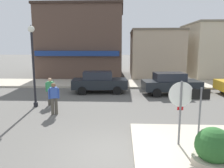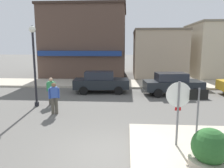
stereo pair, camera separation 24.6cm
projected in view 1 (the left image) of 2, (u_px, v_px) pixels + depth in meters
name	position (u px, v px, depth m)	size (l,w,h in m)	color
ground_plane	(113.00, 155.00, 6.93)	(160.00, 160.00, 0.00)	#5B5954
kerb_far	(119.00, 84.00, 19.62)	(80.00, 4.00, 0.15)	#B7AD99
stop_sign	(181.00, 105.00, 7.12)	(0.82, 0.09, 2.30)	slate
one_way_sign	(200.00, 111.00, 7.09)	(0.60, 0.07, 2.10)	slate
planter	(213.00, 151.00, 6.01)	(1.10, 1.10, 1.23)	#ADA38E
lamp_post	(33.00, 54.00, 11.98)	(0.36, 0.36, 4.54)	black
parked_car_nearest	(99.00, 82.00, 16.13)	(4.14, 2.16, 1.56)	black
parked_car_second	(171.00, 83.00, 15.44)	(4.17, 2.22, 1.56)	black
pedestrian_crossing_near	(50.00, 91.00, 12.61)	(0.55, 0.23, 1.61)	#4C473D
pedestrian_crossing_far	(54.00, 98.00, 10.90)	(0.54, 0.35, 1.61)	#4C473D
building_corner_shop	(84.00, 42.00, 25.17)	(8.94, 8.71, 7.63)	brown
building_storefront_left_near	(155.00, 54.00, 24.56)	(5.35, 7.20, 5.11)	tan
building_storefront_left_mid	(211.00, 50.00, 24.44)	(5.39, 7.52, 5.86)	beige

